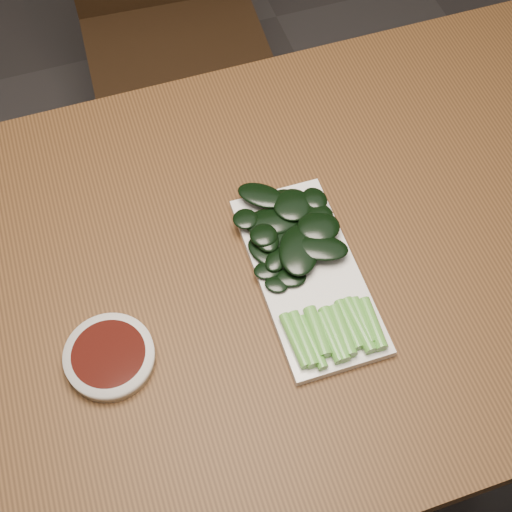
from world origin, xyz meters
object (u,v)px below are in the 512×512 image
table (234,293)px  serving_plate (308,274)px  sauce_bowl (110,357)px  gai_lan (304,261)px  chair_far (171,21)px

table → serving_plate: bearing=-24.1°
table → sauce_bowl: bearing=-157.3°
table → serving_plate: serving_plate is taller
gai_lan → chair_far: bearing=89.4°
sauce_bowl → serving_plate: 0.30m
table → serving_plate: size_ratio=4.48×
chair_far → serving_plate: size_ratio=2.85×
serving_plate → gai_lan: gai_lan is taller
chair_far → gai_lan: bearing=-87.3°
chair_far → gai_lan: chair_far is taller
sauce_bowl → table: bearing=22.7°
table → serving_plate: (0.10, -0.05, 0.08)m
table → gai_lan: 0.14m
table → sauce_bowl: (-0.20, -0.08, 0.08)m
serving_plate → gai_lan: (-0.00, 0.01, 0.02)m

